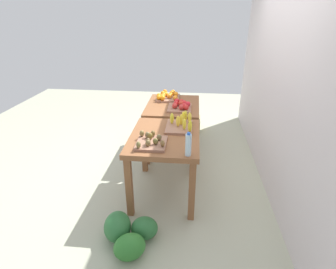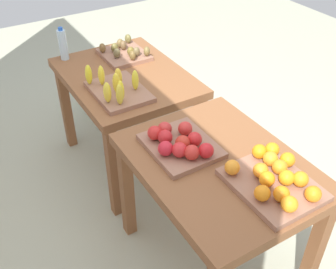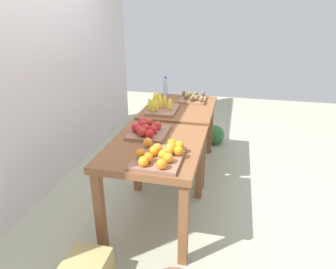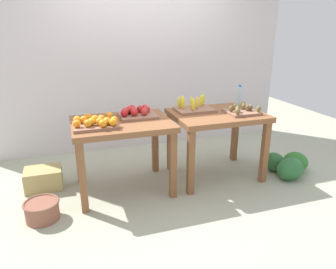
{
  "view_description": "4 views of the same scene",
  "coord_description": "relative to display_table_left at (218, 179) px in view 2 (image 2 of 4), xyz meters",
  "views": [
    {
      "loc": [
        3.36,
        0.32,
        2.11
      ],
      "look_at": [
        0.04,
        -0.02,
        0.56
      ],
      "focal_mm": 28.62,
      "sensor_mm": 36.0,
      "label": 1
    },
    {
      "loc": [
        -1.8,
        1.06,
        2.17
      ],
      "look_at": [
        0.04,
        -0.04,
        0.57
      ],
      "focal_mm": 43.46,
      "sensor_mm": 36.0,
      "label": 2
    },
    {
      "loc": [
        -2.81,
        -0.63,
        1.86
      ],
      "look_at": [
        0.09,
        0.04,
        0.62
      ],
      "focal_mm": 31.92,
      "sensor_mm": 36.0,
      "label": 3
    },
    {
      "loc": [
        -1.08,
        -3.16,
        1.74
      ],
      "look_at": [
        -0.03,
        0.04,
        0.58
      ],
      "focal_mm": 33.42,
      "sensor_mm": 36.0,
      "label": 4
    }
  ],
  "objects": [
    {
      "name": "ground_plane",
      "position": [
        0.56,
        0.0,
        -0.68
      ],
      "size": [
        8.0,
        8.0,
        0.0
      ],
      "primitive_type": "plane",
      "color": "#ACAE95"
    },
    {
      "name": "display_table_left",
      "position": [
        0.0,
        0.0,
        0.0
      ],
      "size": [
        1.04,
        0.8,
        0.8
      ],
      "color": "brown",
      "rests_on": "ground_plane"
    },
    {
      "name": "display_table_right",
      "position": [
        1.12,
        0.0,
        0.0
      ],
      "size": [
        1.04,
        0.8,
        0.8
      ],
      "color": "brown",
      "rests_on": "ground_plane"
    },
    {
      "name": "orange_bin",
      "position": [
        -0.27,
        -0.11,
        0.16
      ],
      "size": [
        0.45,
        0.38,
        0.11
      ],
      "color": "#94664F",
      "rests_on": "display_table_left"
    },
    {
      "name": "apple_bin",
      "position": [
        0.19,
        0.13,
        0.17
      ],
      "size": [
        0.4,
        0.34,
        0.11
      ],
      "color": "#94664F",
      "rests_on": "display_table_left"
    },
    {
      "name": "banana_crate",
      "position": [
        0.89,
        0.17,
        0.17
      ],
      "size": [
        0.44,
        0.33,
        0.17
      ],
      "color": "#94664F",
      "rests_on": "display_table_right"
    },
    {
      "name": "kiwi_bin",
      "position": [
        1.37,
        -0.12,
        0.15
      ],
      "size": [
        0.36,
        0.32,
        0.1
      ],
      "color": "#94664F",
      "rests_on": "display_table_right"
    },
    {
      "name": "water_bottle",
      "position": [
        1.57,
        0.28,
        0.24
      ],
      "size": [
        0.06,
        0.06,
        0.25
      ],
      "color": "silver",
      "rests_on": "display_table_right"
    },
    {
      "name": "watermelon_pile",
      "position": [
        1.99,
        -0.27,
        -0.55
      ],
      "size": [
        0.6,
        0.59,
        0.27
      ],
      "color": "#2B712A",
      "rests_on": "ground_plane"
    }
  ]
}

